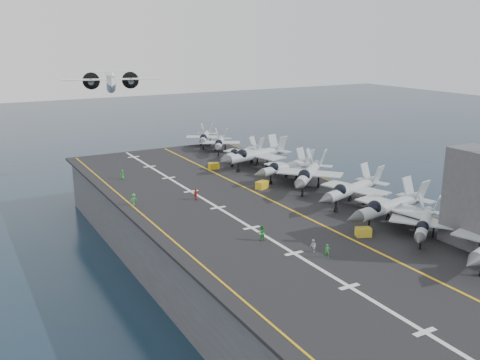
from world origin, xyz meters
TOP-DOWN VIEW (x-y plane):
  - ground at (0.00, 0.00)m, footprint 500.00×500.00m
  - hull at (0.00, 0.00)m, footprint 36.00×90.00m
  - flight_deck at (0.00, 0.00)m, footprint 38.00×92.00m
  - foul_line at (3.00, 0.00)m, footprint 0.35×90.00m
  - landing_centerline at (-6.00, 0.00)m, footprint 0.50×90.00m
  - deck_edge_port at (-17.00, 0.00)m, footprint 0.25×90.00m
  - deck_edge_stbd at (18.50, 0.00)m, footprint 0.25×90.00m
  - fighter_jet_1 at (11.05, -24.12)m, footprint 15.57×14.70m
  - fighter_jet_2 at (11.11, -17.99)m, footprint 17.54×13.26m
  - fighter_jet_3 at (12.41, -8.77)m, footprint 17.99×14.64m
  - fighter_jet_4 at (11.92, 1.70)m, footprint 19.49×19.05m
  - fighter_jet_5 at (11.90, 8.45)m, footprint 16.26×12.78m
  - fighter_jet_6 at (11.70, 18.68)m, footprint 18.65×14.54m
  - fighter_jet_7 at (11.52, 23.43)m, footprint 16.10×13.93m
  - fighter_jet_8 at (12.26, 35.28)m, footprint 14.45×15.93m
  - tow_cart_a at (5.05, -19.63)m, footprint 2.27×1.94m
  - tow_cart_b at (5.24, 5.74)m, footprint 2.49×2.08m
  - tow_cart_c at (4.25, 22.16)m, footprint 2.21×1.66m
  - crew_2 at (-7.17, -14.46)m, footprint 1.26×0.89m
  - crew_3 at (-16.61, 7.53)m, footprint 1.22×0.97m
  - crew_4 at (-7.24, 5.34)m, footprint 1.31×1.15m
  - crew_5 at (-13.58, 23.32)m, footprint 1.07×1.23m
  - crew_6 at (-3.37, -22.89)m, footprint 1.19×1.13m
  - crew_7 at (-3.77, -20.75)m, footprint 0.90×1.10m
  - transport_plane at (-4.37, 59.62)m, footprint 25.91×20.78m
  - fighter_jet_9 at (12.26, 43.00)m, footprint 14.45×15.93m

SIDE VIEW (x-z plane):
  - ground at x=0.00m, z-range 0.00..0.00m
  - hull at x=0.00m, z-range 0.00..10.00m
  - flight_deck at x=0.00m, z-range 10.00..10.40m
  - foul_line at x=3.00m, z-range 10.41..10.43m
  - landing_centerline at x=-6.00m, z-range 10.41..10.43m
  - deck_edge_port at x=-17.00m, z-range 10.41..10.43m
  - deck_edge_stbd at x=18.50m, z-range 10.41..10.43m
  - tow_cart_a at x=5.05m, z-range 10.40..11.55m
  - tow_cart_c at x=4.25m, z-range 10.40..11.60m
  - tow_cart_b at x=5.24m, z-range 10.40..11.68m
  - crew_7 at x=-3.77m, z-range 10.40..11.99m
  - crew_6 at x=-3.37m, z-range 10.40..12.05m
  - crew_5 at x=-13.58m, z-range 10.40..12.12m
  - crew_3 at x=-16.61m, z-range 10.40..12.17m
  - crew_4 at x=-7.24m, z-range 10.40..12.22m
  - crew_2 at x=-7.17m, z-range 10.40..12.41m
  - fighter_jet_1 at x=11.05m, z-range 10.40..14.90m
  - fighter_jet_8 at x=12.26m, z-range 10.40..15.01m
  - fighter_jet_9 at x=12.26m, z-range 10.40..15.01m
  - fighter_jet_7 at x=11.52m, z-range 10.40..15.11m
  - fighter_jet_5 at x=11.90m, z-range 10.40..15.39m
  - fighter_jet_3 at x=12.41m, z-range 10.40..15.80m
  - fighter_jet_2 at x=11.11m, z-range 10.40..15.93m
  - fighter_jet_4 at x=11.92m, z-range 10.40..16.09m
  - fighter_jet_6 at x=11.70m, z-range 10.40..16.15m
  - transport_plane at x=-4.37m, z-range 21.39..26.75m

